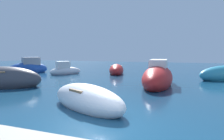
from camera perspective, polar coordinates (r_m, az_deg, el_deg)
The scene contains 7 objects.
ground at distance 6.28m, azimuth -2.50°, elevation -14.72°, with size 80.00×80.00×0.00m, color navy.
moored_boat_0 at distance 20.97m, azimuth -12.28°, elevation -0.11°, with size 2.60×3.07×1.43m.
moored_boat_1 at distance 13.94m, azimuth 12.00°, elevation -1.88°, with size 2.24×5.95×1.98m.
moored_boat_2 at distance 14.51m, azimuth -27.02°, elevation -2.30°, with size 4.92×3.62×1.60m.
moored_boat_4 at distance 23.27m, azimuth -21.16°, elevation 0.48°, with size 3.41×4.01×1.89m.
moored_boat_5 at distance 20.92m, azimuth 1.16°, elevation -0.07°, with size 2.52×4.10×1.22m.
moored_boat_6 at distance 8.15m, azimuth -6.63°, elevation -7.80°, with size 4.10×2.95×1.18m.
Camera 1 is at (2.44, -5.40, 2.09)m, focal length 34.66 mm.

